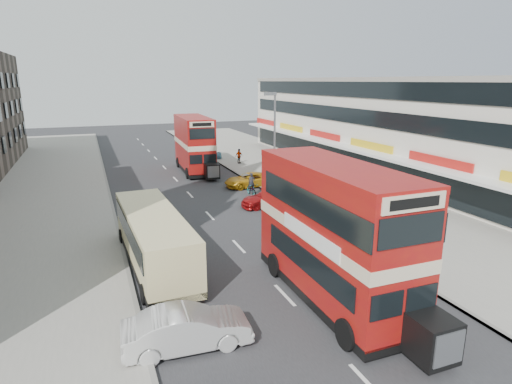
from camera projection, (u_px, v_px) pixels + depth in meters
name	position (u px, v px, depth m)	size (l,w,h in m)	color
ground	(307.00, 318.00, 16.62)	(160.00, 160.00, 0.00)	#28282B
road_surface	(190.00, 195.00, 34.60)	(12.00, 90.00, 0.01)	#28282B
pavement_right	(319.00, 181.00, 38.86)	(12.00, 90.00, 0.15)	gray
pavement_left	(24.00, 210.00, 30.31)	(12.00, 90.00, 0.15)	gray
kerb_left	(111.00, 201.00, 32.41)	(0.20, 90.00, 0.16)	gray
kerb_right	(259.00, 187.00, 36.76)	(0.20, 90.00, 0.16)	gray
commercial_row	(381.00, 125.00, 42.31)	(9.90, 46.20, 9.30)	beige
street_lamp	(274.00, 135.00, 33.91)	(1.00, 0.20, 8.12)	slate
bus_main	(334.00, 233.00, 17.42)	(2.85, 10.23, 5.63)	black
bus_second	(194.00, 144.00, 42.72)	(3.08, 9.82, 5.35)	black
coach	(154.00, 237.00, 21.05)	(2.85, 9.72, 2.55)	black
car_left_front	(187.00, 329.00, 14.65)	(1.54, 4.43, 1.46)	silver
car_right_a	(270.00, 198.00, 31.26)	(1.79, 4.40, 1.28)	#A01011
car_right_b	(249.00, 180.00, 37.02)	(2.03, 4.41, 1.23)	#C98A14
car_right_c	(206.00, 155.00, 49.30)	(1.43, 3.57, 1.22)	teal
pedestrian_near	(332.00, 196.00, 30.61)	(0.60, 0.41, 1.63)	gray
pedestrian_far	(239.00, 156.00, 46.70)	(0.94, 0.39, 1.60)	gray
cyclist	(252.00, 188.00, 34.13)	(0.71, 1.95, 1.88)	gray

